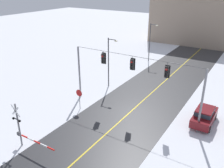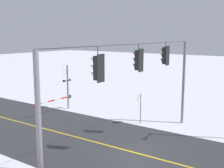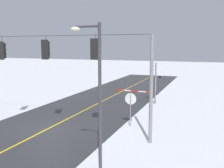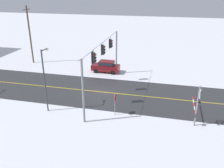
{
  "view_description": "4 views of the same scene",
  "coord_description": "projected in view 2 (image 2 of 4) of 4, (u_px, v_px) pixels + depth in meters",
  "views": [
    {
      "loc": [
        10.35,
        -20.37,
        13.02
      ],
      "look_at": [
        -1.82,
        -1.02,
        3.17
      ],
      "focal_mm": 38.59,
      "sensor_mm": 36.0,
      "label": 1
    },
    {
      "loc": [
        13.6,
        7.73,
        6.7
      ],
      "look_at": [
        -2.3,
        -3.27,
        3.37
      ],
      "focal_mm": 46.28,
      "sensor_mm": 36.0,
      "label": 2
    },
    {
      "loc": [
        -10.06,
        14.13,
        5.57
      ],
      "look_at": [
        -4.03,
        -1.58,
        3.07
      ],
      "focal_mm": 41.35,
      "sensor_mm": 36.0,
      "label": 3
    },
    {
      "loc": [
        -25.32,
        -7.11,
        12.02
      ],
      "look_at": [
        -3.35,
        -1.83,
        2.62
      ],
      "focal_mm": 37.86,
      "sensor_mm": 36.0,
      "label": 4
    }
  ],
  "objects": [
    {
      "name": "stop_sign",
      "position": [
        141.0,
        102.0,
        21.71
      ],
      "size": [
        0.8,
        0.09,
        2.35
      ],
      "color": "gray",
      "rests_on": "ground"
    },
    {
      "name": "ground_plane",
      "position": [
        136.0,
        153.0,
        16.49
      ],
      "size": [
        160.0,
        160.0,
        0.0
      ],
      "primitive_type": "plane",
      "color": "white"
    },
    {
      "name": "signal_span",
      "position": [
        137.0,
        80.0,
        15.79
      ],
      "size": [
        14.2,
        0.47,
        6.22
      ],
      "color": "gray",
      "rests_on": "ground"
    },
    {
      "name": "railroad_crossing",
      "position": [
        65.0,
        88.0,
        25.8
      ],
      "size": [
        4.44,
        0.31,
        4.0
      ],
      "color": "gray",
      "rests_on": "ground"
    }
  ]
}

